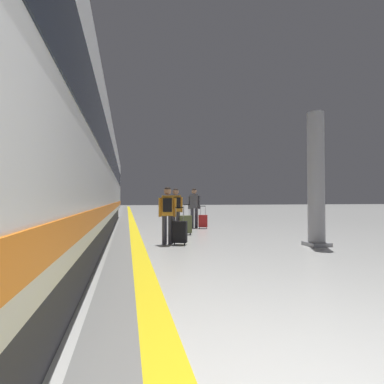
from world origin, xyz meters
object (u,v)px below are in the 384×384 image
passenger_far (194,205)px  platform_pillar (316,182)px  suitcase_far (203,221)px  suitcase_near (180,232)px  suitcase_mid (186,224)px  passenger_mid (176,207)px  passenger_near (168,210)px  high_speed_train (42,144)px

passenger_far → platform_pillar: size_ratio=0.48×
suitcase_far → platform_pillar: bearing=-70.8°
suitcase_near → passenger_far: (1.43, 4.46, 0.64)m
suitcase_near → passenger_far: size_ratio=0.60×
passenger_far → suitcase_near: bearing=-107.8°
suitcase_mid → passenger_far: 2.54m
passenger_mid → passenger_far: (1.16, 2.09, 0.03)m
passenger_near → passenger_far: passenger_far is taller
passenger_mid → passenger_near: bearing=-105.2°
passenger_near → suitcase_near: (0.32, -0.15, -0.59)m
suitcase_mid → passenger_far: size_ratio=0.62×
passenger_far → suitcase_far: passenger_far is taller
suitcase_near → suitcase_far: (1.75, 4.17, -0.04)m
high_speed_train → passenger_far: (4.76, 5.17, -1.50)m
passenger_mid → passenger_far: passenger_far is taller
high_speed_train → passenger_near: 3.49m
passenger_far → platform_pillar: platform_pillar is taller
suitcase_mid → suitcase_near: bearing=-105.5°
high_speed_train → passenger_near: (3.00, 0.86, -1.56)m
suitcase_near → platform_pillar: size_ratio=0.29×
passenger_near → suitcase_near: size_ratio=1.53×
passenger_mid → platform_pillar: 4.74m
suitcase_near → platform_pillar: (3.55, -0.99, 1.37)m
high_speed_train → platform_pillar: bearing=-2.3°
passenger_near → passenger_far: (1.76, 4.31, 0.05)m
platform_pillar → suitcase_mid: bearing=133.3°
high_speed_train → suitcase_far: bearing=43.9°
passenger_near → suitcase_near: 0.69m
suitcase_mid → platform_pillar: bearing=-46.7°
high_speed_train → suitcase_near: size_ratio=28.72×
high_speed_train → suitcase_mid: 5.30m
high_speed_train → platform_pillar: 6.92m
passenger_mid → suitcase_far: (1.48, 1.80, -0.65)m
passenger_mid → platform_pillar: platform_pillar is taller
passenger_near → suitcase_mid: 2.28m
suitcase_mid → platform_pillar: platform_pillar is taller
high_speed_train → suitcase_far: high_speed_train is taller
passenger_mid → passenger_far: bearing=61.1°
passenger_mid → suitcase_far: passenger_mid is taller
passenger_mid → suitcase_far: bearing=50.7°
suitcase_mid → passenger_far: passenger_far is taller
passenger_mid → suitcase_mid: bearing=-34.2°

